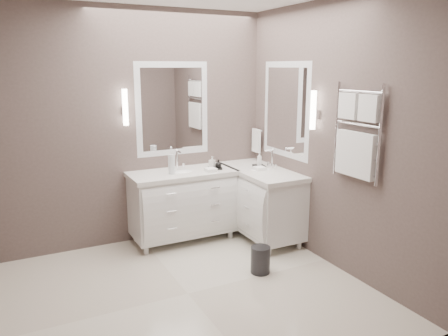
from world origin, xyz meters
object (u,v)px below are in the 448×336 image
vanity_right (260,198)px  towel_ladder (356,138)px  waste_bin (260,260)px  vanity_back (183,201)px

vanity_right → towel_ladder: bearing=-80.2°
towel_ladder → waste_bin: bearing=147.6°
vanity_back → waste_bin: vanity_back is taller
vanity_back → towel_ladder: (1.10, -1.63, 0.91)m
vanity_back → vanity_right: size_ratio=1.00×
vanity_back → vanity_right: 0.93m
waste_bin → vanity_right: bearing=58.9°
towel_ladder → waste_bin: (-0.73, 0.46, -1.25)m
towel_ladder → vanity_right: bearing=99.8°
waste_bin → towel_ladder: bearing=-32.4°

